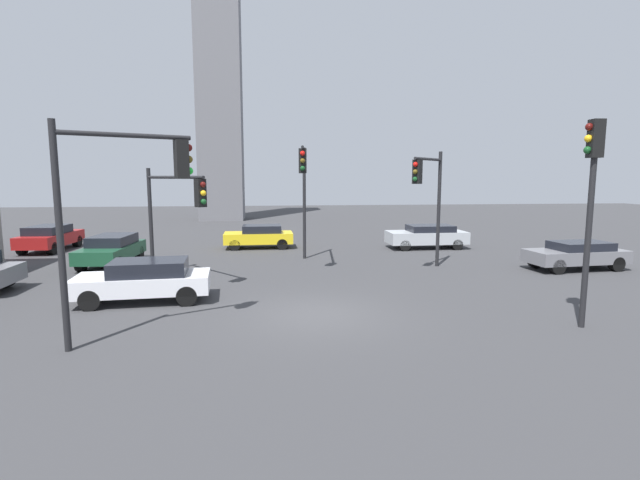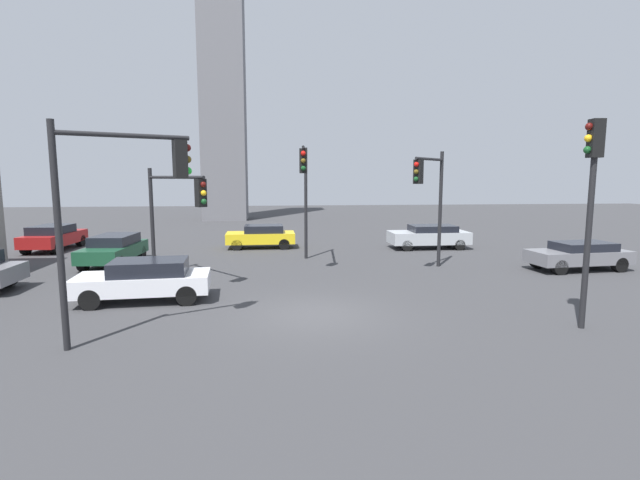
# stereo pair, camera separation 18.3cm
# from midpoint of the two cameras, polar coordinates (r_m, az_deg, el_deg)

# --- Properties ---
(ground_plane) EXTENTS (108.01, 108.01, 0.00)m
(ground_plane) POSITION_cam_midpoint_polar(r_m,az_deg,el_deg) (14.41, -0.24, -9.02)
(ground_plane) COLOR #38383A
(traffic_light_0) EXTENTS (2.83, 3.50, 4.50)m
(traffic_light_0) POSITION_cam_midpoint_polar(r_m,az_deg,el_deg) (18.92, -16.90, 4.46)
(traffic_light_0) COLOR black
(traffic_light_0) RESTS_ON ground_plane
(traffic_light_1) EXTENTS (0.47, 0.35, 5.65)m
(traffic_light_1) POSITION_cam_midpoint_polar(r_m,az_deg,el_deg) (14.49, 30.45, 5.70)
(traffic_light_1) COLOR black
(traffic_light_1) RESTS_ON ground_plane
(traffic_light_2) EXTENTS (2.94, 1.61, 5.45)m
(traffic_light_2) POSITION_cam_midpoint_polar(r_m,az_deg,el_deg) (12.58, -22.63, 5.71)
(traffic_light_2) COLOR black
(traffic_light_2) RESTS_ON ground_plane
(traffic_light_3) EXTENTS (0.63, 4.55, 5.58)m
(traffic_light_3) POSITION_cam_midpoint_polar(r_m,az_deg,el_deg) (21.58, -1.62, 7.41)
(traffic_light_3) COLOR black
(traffic_light_3) RESTS_ON ground_plane
(traffic_light_4) EXTENTS (1.94, 2.05, 5.28)m
(traffic_light_4) POSITION_cam_midpoint_polar(r_m,az_deg,el_deg) (21.13, 13.47, 6.14)
(traffic_light_4) COLOR black
(traffic_light_4) RESTS_ON ground_plane
(car_0) EXTENTS (4.43, 2.16, 1.40)m
(car_0) POSITION_cam_midpoint_polar(r_m,az_deg,el_deg) (16.72, -20.21, -4.51)
(car_0) COLOR silver
(car_0) RESTS_ON ground_plane
(car_1) EXTENTS (2.15, 4.41, 1.43)m
(car_1) POSITION_cam_midpoint_polar(r_m,az_deg,el_deg) (30.49, -29.53, 0.34)
(car_1) COLOR maroon
(car_1) RESTS_ON ground_plane
(car_2) EXTENTS (4.54, 1.98, 1.35)m
(car_2) POSITION_cam_midpoint_polar(r_m,az_deg,el_deg) (27.95, 13.34, 0.49)
(car_2) COLOR #ADB2B7
(car_2) RESTS_ON ground_plane
(car_3) EXTENTS (2.14, 4.45, 1.39)m
(car_3) POSITION_cam_midpoint_polar(r_m,az_deg,el_deg) (24.28, -23.59, -0.99)
(car_3) COLOR #19472D
(car_3) RESTS_ON ground_plane
(car_4) EXTENTS (4.52, 2.15, 1.26)m
(car_4) POSITION_cam_midpoint_polar(r_m,az_deg,el_deg) (23.94, 29.20, -1.57)
(car_4) COLOR slate
(car_4) RESTS_ON ground_plane
(car_5) EXTENTS (3.97, 1.87, 1.34)m
(car_5) POSITION_cam_midpoint_polar(r_m,az_deg,el_deg) (27.58, -6.96, 0.51)
(car_5) COLOR yellow
(car_5) RESTS_ON ground_plane
(skyline_tower) EXTENTS (4.09, 4.09, 28.81)m
(skyline_tower) POSITION_cam_midpoint_polar(r_m,az_deg,el_deg) (47.71, -11.67, 19.98)
(skyline_tower) COLOR slate
(skyline_tower) RESTS_ON ground_plane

